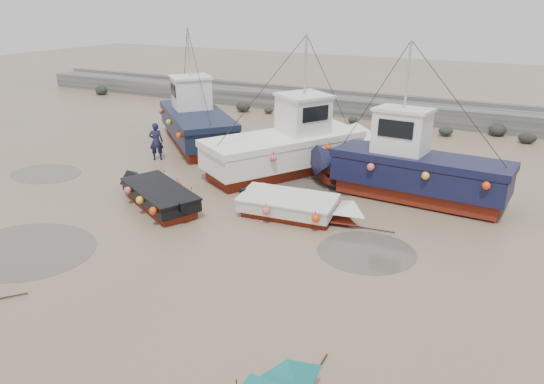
{
  "coord_description": "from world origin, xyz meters",
  "views": [
    {
      "loc": [
        10.54,
        -13.01,
        7.8
      ],
      "look_at": [
        2.35,
        2.26,
        1.4
      ],
      "focal_mm": 35.0,
      "sensor_mm": 36.0,
      "label": 1
    }
  ],
  "objects_px": {
    "dinghy_4": "(157,192)",
    "person": "(158,160)",
    "cabin_boat_1": "(295,144)",
    "dinghy_5": "(297,204)",
    "cabin_boat_0": "(195,119)",
    "cabin_boat_2": "(405,166)"
  },
  "relations": [
    {
      "from": "dinghy_5",
      "to": "cabin_boat_1",
      "type": "bearing_deg",
      "value": -158.57
    },
    {
      "from": "cabin_boat_1",
      "to": "dinghy_4",
      "type": "bearing_deg",
      "value": -85.44
    },
    {
      "from": "dinghy_5",
      "to": "cabin_boat_2",
      "type": "bearing_deg",
      "value": 139.34
    },
    {
      "from": "cabin_boat_1",
      "to": "person",
      "type": "height_order",
      "value": "cabin_boat_1"
    },
    {
      "from": "dinghy_5",
      "to": "person",
      "type": "distance_m",
      "value": 10.19
    },
    {
      "from": "person",
      "to": "dinghy_5",
      "type": "bearing_deg",
      "value": 128.1
    },
    {
      "from": "person",
      "to": "cabin_boat_0",
      "type": "bearing_deg",
      "value": -115.86
    },
    {
      "from": "dinghy_4",
      "to": "person",
      "type": "height_order",
      "value": "dinghy_4"
    },
    {
      "from": "dinghy_4",
      "to": "dinghy_5",
      "type": "bearing_deg",
      "value": -48.1
    },
    {
      "from": "cabin_boat_0",
      "to": "person",
      "type": "height_order",
      "value": "cabin_boat_0"
    },
    {
      "from": "dinghy_4",
      "to": "cabin_boat_1",
      "type": "bearing_deg",
      "value": 3.27
    },
    {
      "from": "cabin_boat_0",
      "to": "cabin_boat_2",
      "type": "height_order",
      "value": "same"
    },
    {
      "from": "cabin_boat_0",
      "to": "cabin_boat_1",
      "type": "relative_size",
      "value": 0.92
    },
    {
      "from": "cabin_boat_0",
      "to": "dinghy_5",
      "type": "bearing_deg",
      "value": -83.79
    },
    {
      "from": "cabin_boat_0",
      "to": "person",
      "type": "distance_m",
      "value": 4.09
    },
    {
      "from": "dinghy_4",
      "to": "person",
      "type": "xyz_separation_m",
      "value": [
        -4.04,
        4.88,
        -0.54
      ]
    },
    {
      "from": "cabin_boat_2",
      "to": "cabin_boat_0",
      "type": "bearing_deg",
      "value": 78.57
    },
    {
      "from": "cabin_boat_0",
      "to": "person",
      "type": "relative_size",
      "value": 4.83
    },
    {
      "from": "dinghy_5",
      "to": "cabin_boat_2",
      "type": "distance_m",
      "value": 5.08
    },
    {
      "from": "cabin_boat_2",
      "to": "dinghy_5",
      "type": "bearing_deg",
      "value": 147.66
    },
    {
      "from": "cabin_boat_1",
      "to": "cabin_boat_2",
      "type": "height_order",
      "value": "same"
    },
    {
      "from": "dinghy_5",
      "to": "cabin_boat_2",
      "type": "height_order",
      "value": "cabin_boat_2"
    }
  ]
}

